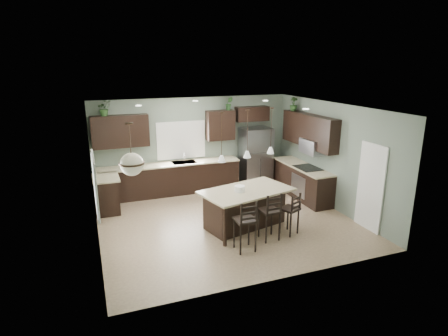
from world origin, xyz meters
TOP-DOWN VIEW (x-y plane):
  - ground at (0.00, 0.00)m, footprint 6.00×6.00m
  - pantry_door at (2.98, -1.55)m, footprint 0.04×0.82m
  - window_back at (-0.40, 2.73)m, footprint 1.35×0.02m
  - window_left at (-2.98, -0.80)m, footprint 0.02×1.10m
  - left_return_cabs at (-2.70, 1.70)m, footprint 0.60×0.90m
  - left_return_countertop at (-2.68, 1.70)m, footprint 0.66×0.96m
  - back_lower_cabs at (-0.85, 2.45)m, footprint 4.20×0.60m
  - back_countertop at (-0.85, 2.43)m, footprint 4.20×0.66m
  - sink_inset at (-0.40, 2.43)m, footprint 0.70×0.45m
  - faucet at (-0.40, 2.40)m, footprint 0.02×0.02m
  - back_upper_left at (-2.15, 2.58)m, footprint 1.55×0.34m
  - back_upper_right at (0.80, 2.58)m, footprint 0.85×0.34m
  - fridge_header at (1.85, 2.58)m, footprint 1.05×0.34m
  - right_lower_cabs at (2.70, 0.87)m, footprint 0.60×2.35m
  - right_countertop at (2.68, 0.87)m, footprint 0.66×2.35m
  - cooktop at (2.68, 0.60)m, footprint 0.58×0.75m
  - wall_oven_front at (2.40, 0.60)m, footprint 0.01×0.72m
  - right_upper_cabs at (2.83, 0.87)m, footprint 0.34×2.35m
  - microwave at (2.78, 0.60)m, footprint 0.40×0.75m
  - refrigerator at (1.85, 2.27)m, footprint 0.90×0.74m
  - kitchen_island at (0.34, -0.47)m, footprint 2.31×1.66m
  - serving_dish at (0.14, -0.52)m, footprint 0.24×0.24m
  - bar_stool_left at (-0.16, -1.53)m, footprint 0.42×0.42m
  - bar_stool_center at (0.54, -1.25)m, footprint 0.43×0.43m
  - bar_stool_right at (1.10, -1.16)m, footprint 0.48×0.48m
  - pendant_left at (-0.34, -0.64)m, footprint 0.17×0.17m
  - pendant_center at (0.34, -0.47)m, footprint 0.17×0.17m
  - pendant_right at (1.01, -0.30)m, footprint 0.17×0.17m
  - chandelier at (-2.34, -1.44)m, footprint 0.45×0.45m
  - plant_back_left at (-2.53, 2.55)m, footprint 0.43×0.40m
  - plant_back_right at (1.07, 2.55)m, footprint 0.26×0.23m
  - plant_right_wall at (2.80, 1.72)m, footprint 0.28×0.28m
  - room_shell at (0.00, 0.00)m, footprint 6.00×6.00m

SIDE VIEW (x-z plane):
  - ground at x=0.00m, z-range 0.00..0.00m
  - left_return_cabs at x=-2.70m, z-range 0.00..0.90m
  - back_lower_cabs at x=-0.85m, z-range 0.00..0.90m
  - right_lower_cabs at x=2.70m, z-range 0.00..0.90m
  - wall_oven_front at x=2.40m, z-range 0.15..0.75m
  - kitchen_island at x=0.34m, z-range 0.00..0.92m
  - bar_stool_right at x=1.10m, z-range 0.00..0.99m
  - bar_stool_center at x=0.54m, z-range 0.00..1.11m
  - bar_stool_left at x=-0.16m, z-range 0.00..1.12m
  - left_return_countertop at x=-2.68m, z-range 0.90..0.94m
  - back_countertop at x=-0.85m, z-range 0.90..0.94m
  - right_countertop at x=2.68m, z-range 0.90..0.94m
  - refrigerator at x=1.85m, z-range 0.00..1.85m
  - sink_inset at x=-0.40m, z-range 0.93..0.94m
  - cooktop at x=2.68m, z-range 0.93..0.95m
  - serving_dish at x=0.14m, z-range 0.92..1.06m
  - pantry_door at x=2.98m, z-range 0.00..2.04m
  - faucet at x=-0.40m, z-range 0.94..1.22m
  - window_back at x=-0.40m, z-range 1.05..2.05m
  - window_left at x=-2.98m, z-range 1.05..2.05m
  - microwave at x=2.78m, z-range 1.35..1.75m
  - room_shell at x=0.00m, z-range -1.30..4.70m
  - back_upper_left at x=-2.15m, z-range 1.50..2.40m
  - back_upper_right at x=0.80m, z-range 1.50..2.40m
  - right_upper_cabs at x=2.83m, z-range 1.50..2.40m
  - fridge_header at x=1.85m, z-range 2.02..2.48m
  - pendant_left at x=-0.34m, z-range 1.70..2.80m
  - pendant_center at x=0.34m, z-range 1.70..2.80m
  - pendant_right at x=1.01m, z-range 1.70..2.80m
  - chandelier at x=-2.34m, z-range 1.84..2.80m
  - plant_back_right at x=1.07m, z-range 2.40..2.80m
  - plant_right_wall at x=2.80m, z-range 2.40..2.80m
  - plant_back_left at x=-2.53m, z-range 2.40..2.81m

